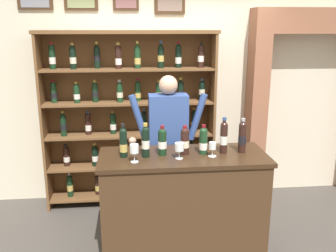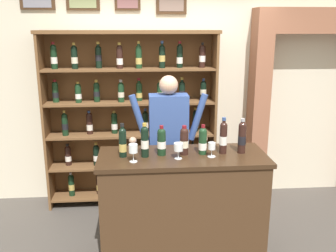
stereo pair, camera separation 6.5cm
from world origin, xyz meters
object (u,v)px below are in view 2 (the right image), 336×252
object	(u,v)px
tasting_bottle_bianco	(223,137)
tasting_bottle_super_tuscan	(145,141)
tasting_bottle_chianti	(123,142)
tasting_bottle_riserva	(162,141)
tasting_bottle_prosecco	(184,140)
wine_glass_left	(133,149)
tasting_bottle_rosso	(203,141)
wine_glass_center	(212,147)
tasting_counter	(182,207)
wine_glass_right	(178,147)
wine_shelf	(131,114)
tasting_bottle_grappa	(242,137)
shopkeeper	(169,137)

from	to	relation	value
tasting_bottle_bianco	tasting_bottle_super_tuscan	bearing A→B (deg)	-176.97
tasting_bottle_chianti	tasting_bottle_riserva	size ratio (longest dim) A/B	1.12
tasting_bottle_chianti	tasting_bottle_super_tuscan	xyz separation A→B (m)	(0.20, -0.02, 0.01)
tasting_bottle_prosecco	wine_glass_left	distance (m)	0.49
tasting_bottle_rosso	wine_glass_center	bearing A→B (deg)	-51.59
tasting_bottle_super_tuscan	tasting_bottle_riserva	distance (m)	0.16
tasting_counter	tasting_bottle_rosso	distance (m)	0.68
tasting_bottle_rosso	wine_glass_right	size ratio (longest dim) A/B	1.91
tasting_bottle_super_tuscan	wine_glass_center	xyz separation A→B (m)	(0.60, -0.05, -0.06)
wine_shelf	wine_glass_center	world-z (taller)	wine_shelf
tasting_counter	wine_glass_left	bearing A→B (deg)	-162.47
wine_shelf	wine_glass_right	distance (m)	1.41
tasting_bottle_bianco	tasting_bottle_grappa	xyz separation A→B (m)	(0.18, -0.00, -0.00)
tasting_bottle_super_tuscan	shopkeeper	bearing A→B (deg)	65.06
wine_glass_center	wine_shelf	bearing A→B (deg)	119.50
wine_shelf	tasting_bottle_riserva	world-z (taller)	wine_shelf
tasting_bottle_rosso	tasting_bottle_bianco	world-z (taller)	tasting_bottle_bianco
wine_shelf	tasting_bottle_super_tuscan	distance (m)	1.27
tasting_bottle_chianti	tasting_bottle_prosecco	size ratio (longest dim) A/B	1.14
shopkeeper	tasting_bottle_riserva	world-z (taller)	shopkeeper
tasting_bottle_chianti	wine_glass_center	bearing A→B (deg)	-4.94
tasting_bottle_grappa	wine_glass_left	size ratio (longest dim) A/B	2.03
wine_shelf	tasting_bottle_bianco	size ratio (longest dim) A/B	6.27
tasting_bottle_chianti	tasting_bottle_riserva	distance (m)	0.35
tasting_bottle_riserva	tasting_bottle_rosso	size ratio (longest dim) A/B	1.00
wine_glass_left	wine_glass_center	bearing A→B (deg)	6.04
tasting_bottle_chianti	tasting_bottle_bianco	distance (m)	0.92
tasting_bottle_riserva	wine_glass_center	world-z (taller)	tasting_bottle_riserva
tasting_bottle_prosecco	wine_glass_right	bearing A→B (deg)	-120.05
tasting_counter	shopkeeper	world-z (taller)	shopkeeper
tasting_bottle_super_tuscan	tasting_bottle_rosso	size ratio (longest dim) A/B	1.13
tasting_counter	tasting_bottle_prosecco	distance (m)	0.66
tasting_bottle_super_tuscan	wine_glass_right	size ratio (longest dim) A/B	2.15
shopkeeper	tasting_bottle_prosecco	xyz separation A→B (m)	(0.10, -0.53, 0.12)
tasting_bottle_bianco	tasting_bottle_grappa	distance (m)	0.18
wine_glass_center	wine_glass_left	distance (m)	0.71
tasting_bottle_chianti	tasting_bottle_grappa	size ratio (longest dim) A/B	0.95
tasting_counter	tasting_bottle_bianco	bearing A→B (deg)	3.42
tasting_counter	tasting_bottle_riserva	xyz separation A→B (m)	(-0.19, 0.02, 0.65)
tasting_bottle_prosecco	tasting_bottle_rosso	bearing A→B (deg)	-0.78
wine_shelf	tasting_bottle_prosecco	distance (m)	1.33
tasting_bottle_rosso	shopkeeper	bearing A→B (deg)	117.23
tasting_bottle_riserva	tasting_bottle_grappa	bearing A→B (deg)	0.01
tasting_bottle_grappa	wine_glass_center	world-z (taller)	tasting_bottle_grappa
shopkeeper	tasting_bottle_super_tuscan	world-z (taller)	shopkeeper
tasting_bottle_bianco	tasting_bottle_prosecco	bearing A→B (deg)	-179.59
wine_shelf	tasting_bottle_grappa	distance (m)	1.61
shopkeeper	tasting_bottle_chianti	world-z (taller)	shopkeeper
tasting_bottle_grappa	wine_glass_right	bearing A→B (deg)	-169.13
tasting_bottle_grappa	tasting_bottle_chianti	bearing A→B (deg)	-178.92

